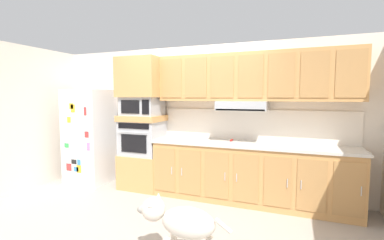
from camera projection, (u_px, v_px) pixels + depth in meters
name	position (u px, v px, depth m)	size (l,w,h in m)	color
ground_plane	(173.00, 211.00, 3.82)	(9.60, 9.60, 0.00)	#9E9389
back_kitchen_wall	(200.00, 118.00, 4.75)	(6.20, 0.12, 2.50)	silver
side_panel_left	(29.00, 118.00, 4.72)	(0.12, 7.10, 2.50)	silver
refrigerator	(90.00, 136.00, 5.12)	(0.76, 0.73, 1.76)	white
oven_base_cabinet	(143.00, 171.00, 4.83)	(0.74, 0.62, 0.60)	tan
built_in_oven	(143.00, 138.00, 4.78)	(0.70, 0.62, 0.60)	#A8AAAF
appliance_mid_shelf	(143.00, 118.00, 4.75)	(0.74, 0.62, 0.10)	tan
microwave	(142.00, 106.00, 4.73)	(0.64, 0.54, 0.32)	#A8AAAF
appliance_upper_cabinet	(142.00, 78.00, 4.69)	(0.74, 0.62, 0.68)	tan
lower_cabinet_run	(249.00, 174.00, 4.14)	(3.04, 0.63, 0.88)	tan
countertop_slab	(250.00, 144.00, 4.10)	(3.08, 0.64, 0.04)	beige
backsplash_panel	(253.00, 125.00, 4.35)	(3.08, 0.02, 0.50)	white
upper_cabinet_with_hood	(252.00, 79.00, 4.13)	(3.04, 0.48, 0.88)	tan
screwdriver	(232.00, 140.00, 4.29)	(0.14, 0.12, 0.03)	red
dog	(180.00, 222.00, 2.59)	(0.99, 0.31, 0.65)	beige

